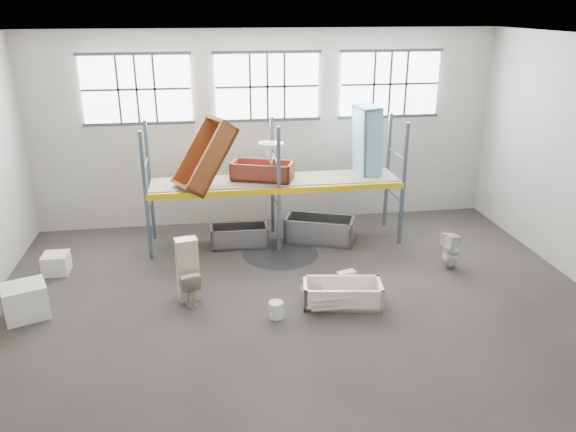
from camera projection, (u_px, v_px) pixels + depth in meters
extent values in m
cube|color=#48423D|center=(300.00, 313.00, 10.84)|extent=(12.00, 10.00, 0.10)
cube|color=silver|center=(302.00, 36.00, 9.04)|extent=(12.00, 10.00, 0.10)
cube|color=#AEAAA0|center=(267.00, 129.00, 14.61)|extent=(12.00, 0.10, 5.00)
cube|color=#BCB8AD|center=(394.00, 350.00, 5.27)|extent=(12.00, 0.10, 5.00)
cube|color=white|center=(137.00, 89.00, 13.67)|extent=(2.60, 0.04, 1.60)
cube|color=white|center=(267.00, 86.00, 14.12)|extent=(2.60, 0.04, 1.60)
cube|color=white|center=(390.00, 84.00, 14.58)|extent=(2.60, 0.04, 1.60)
cube|color=slate|center=(146.00, 197.00, 12.55)|extent=(0.08, 0.08, 3.00)
cube|color=slate|center=(150.00, 182.00, 13.66)|extent=(0.08, 0.08, 3.00)
cube|color=slate|center=(279.00, 191.00, 12.98)|extent=(0.08, 0.08, 3.00)
cube|color=slate|center=(272.00, 176.00, 14.09)|extent=(0.08, 0.08, 3.00)
cube|color=slate|center=(403.00, 185.00, 13.40)|extent=(0.08, 0.08, 3.00)
cube|color=slate|center=(387.00, 171.00, 14.51)|extent=(0.08, 0.08, 3.00)
cube|color=yellow|center=(279.00, 191.00, 12.98)|extent=(6.00, 0.10, 0.14)
cube|color=yellow|center=(272.00, 176.00, 14.09)|extent=(6.00, 0.10, 0.14)
cube|color=gray|center=(275.00, 180.00, 13.50)|extent=(5.90, 1.10, 0.03)
cylinder|color=black|center=(280.00, 254.00, 13.32)|extent=(1.80, 1.80, 0.00)
cube|color=beige|center=(346.00, 279.00, 11.45)|extent=(0.41, 0.29, 0.36)
imported|color=beige|center=(311.00, 290.00, 11.27)|extent=(0.56, 0.56, 0.15)
imported|color=beige|center=(188.00, 285.00, 11.08)|extent=(0.55, 0.75, 0.69)
cube|color=beige|center=(188.00, 269.00, 11.05)|extent=(0.47, 0.35, 1.30)
imported|color=white|center=(451.00, 250.00, 12.48)|extent=(0.49, 0.48, 0.84)
imported|color=white|center=(271.00, 163.00, 13.04)|extent=(0.72, 0.66, 0.52)
cylinder|color=white|center=(276.00, 310.00, 10.55)|extent=(0.28, 0.28, 0.32)
cube|color=white|center=(25.00, 301.00, 10.53)|extent=(0.95, 0.89, 0.66)
cube|color=silver|center=(56.00, 263.00, 12.30)|extent=(0.53, 0.53, 0.44)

